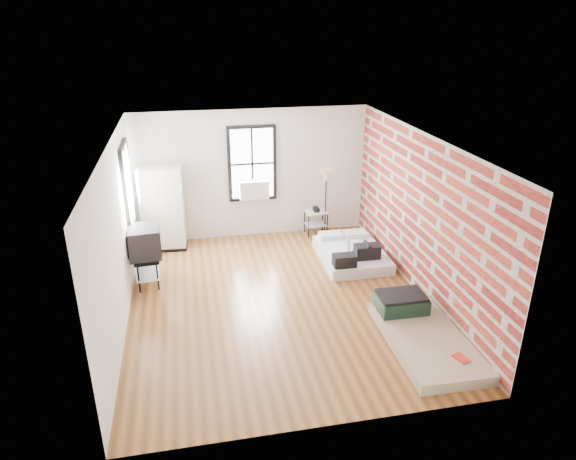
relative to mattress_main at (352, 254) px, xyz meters
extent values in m
plane|color=brown|center=(-1.75, -1.28, -0.15)|extent=(6.00, 6.00, 0.00)
cube|color=silver|center=(-1.75, 1.72, 1.25)|extent=(5.00, 0.01, 2.80)
cube|color=silver|center=(-1.75, -4.28, 1.25)|extent=(5.00, 0.01, 2.80)
cube|color=silver|center=(-4.25, -1.28, 1.25)|extent=(0.01, 6.00, 2.80)
cube|color=maroon|center=(0.75, -1.28, 1.25)|extent=(0.02, 6.00, 2.80)
cube|color=white|center=(-1.75, -1.28, 2.65)|extent=(5.00, 6.00, 0.01)
cube|color=white|center=(-1.75, 1.67, 1.50)|extent=(0.90, 0.02, 1.50)
cube|color=black|center=(-2.23, 1.69, 1.50)|extent=(0.07, 0.08, 1.64)
cube|color=black|center=(-1.26, 1.69, 1.50)|extent=(0.07, 0.08, 1.64)
cube|color=black|center=(-1.75, 1.69, 2.29)|extent=(0.90, 0.08, 0.07)
cube|color=black|center=(-1.75, 1.69, 0.72)|extent=(0.90, 0.08, 0.07)
cube|color=black|center=(-1.75, 1.66, 1.50)|extent=(0.04, 0.02, 1.50)
cube|color=black|center=(-1.75, 1.66, 1.50)|extent=(0.90, 0.02, 0.04)
cube|color=white|center=(-1.75, 1.55, 0.97)|extent=(0.62, 0.30, 0.40)
cube|color=white|center=(-4.20, 0.52, 1.50)|extent=(0.02, 0.90, 1.50)
cube|color=black|center=(-4.22, 0.03, 1.50)|extent=(0.08, 0.07, 1.64)
cube|color=black|center=(-4.22, 1.00, 1.50)|extent=(0.08, 0.07, 1.64)
cube|color=black|center=(-4.22, 0.52, 2.29)|extent=(0.08, 0.90, 0.07)
cube|color=black|center=(-4.22, 0.52, 0.72)|extent=(0.08, 0.90, 0.07)
cube|color=black|center=(-4.19, 0.52, 1.50)|extent=(0.02, 0.04, 1.50)
cube|color=black|center=(-4.19, 0.52, 1.50)|extent=(0.02, 0.90, 0.04)
cube|color=white|center=(0.00, 0.02, -0.04)|extent=(1.26, 1.70, 0.22)
cube|color=white|center=(-0.25, 0.69, 0.13)|extent=(0.49, 0.32, 0.11)
cube|color=white|center=(0.28, 0.68, 0.13)|extent=(0.49, 0.32, 0.11)
cube|color=black|center=(0.17, -0.38, 0.21)|extent=(0.49, 0.29, 0.26)
cylinder|color=black|center=(0.17, -0.38, 0.36)|extent=(0.08, 0.31, 0.07)
cube|color=black|center=(-0.36, -0.64, 0.19)|extent=(0.43, 0.27, 0.23)
cylinder|color=#ABC7DC|center=(-0.08, -0.02, 0.17)|extent=(0.06, 0.06, 0.19)
cylinder|color=#1C39C4|center=(-0.08, -0.02, 0.28)|extent=(0.03, 0.03, 0.03)
cube|color=tan|center=(0.20, -2.99, -0.06)|extent=(1.15, 2.12, 0.17)
cube|color=black|center=(0.11, -2.21, 0.14)|extent=(0.79, 0.57, 0.24)
cube|color=black|center=(0.11, -2.21, 0.28)|extent=(0.74, 0.52, 0.04)
cube|color=red|center=(0.41, -3.60, 0.03)|extent=(0.20, 0.25, 0.03)
cube|color=black|center=(-3.68, 1.37, -0.12)|extent=(0.93, 0.58, 0.06)
cube|color=#F3E9CD|center=(-3.68, 1.37, 0.77)|extent=(0.89, 0.54, 1.71)
cylinder|color=black|center=(-0.58, 1.26, 0.12)|extent=(0.02, 0.02, 0.54)
cylinder|color=black|center=(-0.15, 1.29, 0.12)|extent=(0.02, 0.02, 0.54)
cylinder|color=black|center=(-0.60, 1.59, 0.12)|extent=(0.02, 0.02, 0.54)
cylinder|color=black|center=(-0.17, 1.62, 0.12)|extent=(0.02, 0.02, 0.54)
cube|color=silver|center=(-0.38, 1.44, 0.39)|extent=(0.51, 0.42, 0.02)
cube|color=silver|center=(-0.38, 1.44, 0.10)|extent=(0.49, 0.40, 0.02)
cube|color=black|center=(-0.38, 1.44, 0.45)|extent=(0.13, 0.18, 0.10)
cylinder|color=black|center=(-0.18, 1.37, -0.13)|extent=(0.22, 0.22, 0.03)
cylinder|color=black|center=(-0.18, 1.37, 0.53)|extent=(0.03, 0.03, 1.32)
cone|color=tan|center=(-0.18, 1.37, 1.23)|extent=(0.33, 0.33, 0.29)
cylinder|color=black|center=(-4.10, -0.49, 0.12)|extent=(0.03, 0.03, 0.54)
cylinder|color=black|center=(-3.78, -0.47, 0.12)|extent=(0.03, 0.03, 0.54)
cylinder|color=black|center=(-4.15, 0.15, 0.12)|extent=(0.03, 0.03, 0.54)
cylinder|color=black|center=(-3.83, 0.18, 0.12)|extent=(0.03, 0.03, 0.54)
cube|color=black|center=(-3.97, -0.16, 0.39)|extent=(0.49, 0.81, 0.03)
cube|color=silver|center=(-3.97, -0.16, 0.07)|extent=(0.47, 0.79, 0.02)
cube|color=black|center=(-3.97, -0.16, 0.68)|extent=(0.59, 0.67, 0.54)
cube|color=black|center=(-3.70, -0.13, 0.68)|extent=(0.06, 0.52, 0.43)
camera|label=1|loc=(-3.11, -8.87, 4.43)|focal=32.00mm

